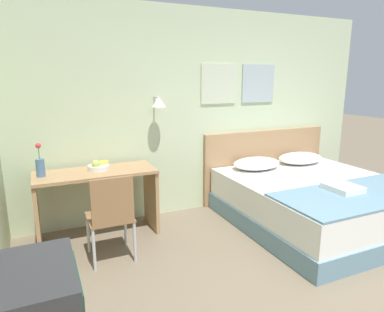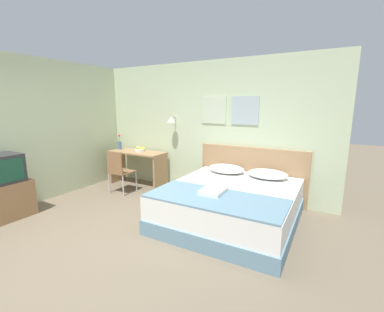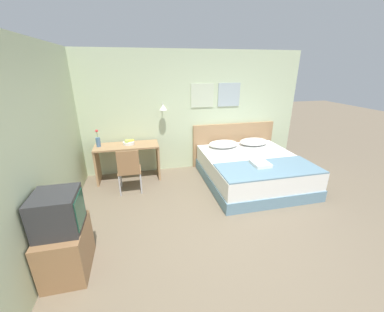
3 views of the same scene
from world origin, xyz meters
The scene contains 14 objects.
ground_plane centered at (0.00, 0.00, 0.00)m, with size 24.00×24.00×0.00m, color #756651.
wall_back centered at (0.01, 2.71, 1.33)m, with size 5.38×0.31×2.65m.
bed centered at (1.15, 1.59, 0.28)m, with size 1.91×2.07×0.57m.
headboard centered at (1.15, 2.65, 0.51)m, with size 2.03×0.06×1.03m.
pillow_left centered at (0.78, 2.34, 0.64)m, with size 0.68×0.47×0.15m.
pillow_right centered at (1.53, 2.34, 0.64)m, with size 0.68×0.47×0.15m.
throw_blanket centered at (1.15, 0.99, 0.58)m, with size 1.86×0.83×0.02m.
folded_towel_near_foot centered at (1.06, 1.13, 0.62)m, with size 0.30×0.36×0.06m.
desk centered at (-1.36, 2.34, 0.55)m, with size 1.30×0.54×0.78m.
desk_chair centered at (-1.33, 1.72, 0.52)m, with size 0.43×0.43×0.89m.
fruit_bowl centered at (-1.32, 2.38, 0.82)m, with size 0.25×0.24×0.12m.
flower_vase centered at (-1.91, 2.36, 0.90)m, with size 0.09×0.09×0.36m.
tv_stand centered at (-2.03, -0.04, 0.30)m, with size 0.48×0.66×0.60m.
television centered at (-2.03, -0.04, 0.82)m, with size 0.47×0.47×0.45m.
Camera 2 is at (2.47, -2.00, 1.80)m, focal length 24.00 mm.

